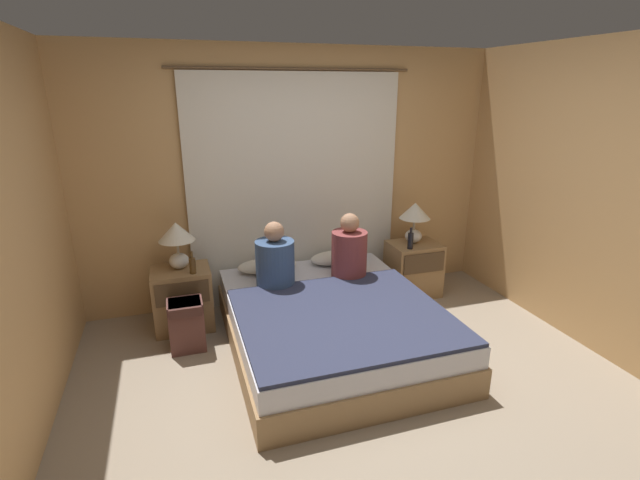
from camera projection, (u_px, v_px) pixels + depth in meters
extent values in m
plane|color=gray|center=(363.00, 394.00, 3.35)|extent=(16.00, 16.00, 0.00)
cube|color=tan|center=(294.00, 178.00, 4.63)|extent=(4.26, 0.06, 2.50)
cube|color=tan|center=(619.00, 205.00, 3.57)|extent=(0.06, 3.76, 2.50)
cube|color=silver|center=(296.00, 191.00, 4.61)|extent=(2.12, 0.02, 2.26)
cylinder|color=brown|center=(294.00, 69.00, 4.25)|extent=(2.32, 0.02, 0.02)
cube|color=#99754C|center=(331.00, 333.00, 3.95)|extent=(1.66, 2.06, 0.24)
cube|color=silver|center=(331.00, 311.00, 3.89)|extent=(1.62, 2.02, 0.17)
cube|color=#937047|center=(183.00, 298.00, 4.22)|extent=(0.51, 0.41, 0.57)
cube|color=#4C3823|center=(182.00, 294.00, 3.98)|extent=(0.45, 0.02, 0.20)
cube|color=#937047|center=(413.00, 269.00, 4.91)|extent=(0.51, 0.41, 0.57)
cube|color=#4C3823|center=(424.00, 263.00, 4.67)|extent=(0.45, 0.02, 0.20)
ellipsoid|color=silver|center=(179.00, 261.00, 4.14)|extent=(0.17, 0.17, 0.14)
cylinder|color=#B2A893|center=(178.00, 247.00, 4.10)|extent=(0.02, 0.02, 0.12)
cone|color=silver|center=(176.00, 232.00, 4.06)|extent=(0.32, 0.32, 0.17)
ellipsoid|color=silver|center=(413.00, 236.00, 4.83)|extent=(0.17, 0.17, 0.14)
cylinder|color=#B2A893|center=(414.00, 224.00, 4.79)|extent=(0.02, 0.02, 0.12)
cone|color=silver|center=(415.00, 211.00, 4.75)|extent=(0.32, 0.32, 0.17)
ellipsoid|color=silver|center=(267.00, 266.00, 4.49)|extent=(0.58, 0.30, 0.12)
ellipsoid|color=silver|center=(338.00, 257.00, 4.70)|extent=(0.58, 0.30, 0.12)
cube|color=#2D334C|center=(343.00, 315.00, 3.60)|extent=(1.60, 1.45, 0.03)
cylinder|color=#38517A|center=(275.00, 264.00, 4.12)|extent=(0.35, 0.35, 0.42)
sphere|color=#A87A5B|center=(274.00, 232.00, 4.03)|extent=(0.18, 0.18, 0.18)
cylinder|color=brown|center=(349.00, 254.00, 4.33)|extent=(0.33, 0.33, 0.44)
sphere|color=#A87A5B|center=(350.00, 223.00, 4.23)|extent=(0.18, 0.18, 0.18)
cylinder|color=#513819|center=(193.00, 266.00, 4.02)|extent=(0.06, 0.06, 0.14)
cylinder|color=#513819|center=(192.00, 255.00, 3.99)|extent=(0.02, 0.02, 0.06)
cylinder|color=black|center=(410.00, 241.00, 4.64)|extent=(0.06, 0.06, 0.16)
cylinder|color=black|center=(411.00, 230.00, 4.61)|extent=(0.02, 0.02, 0.06)
cube|color=brown|center=(187.00, 325.00, 3.88)|extent=(0.29, 0.24, 0.44)
cube|color=#452824|center=(185.00, 307.00, 3.80)|extent=(0.26, 0.25, 0.08)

